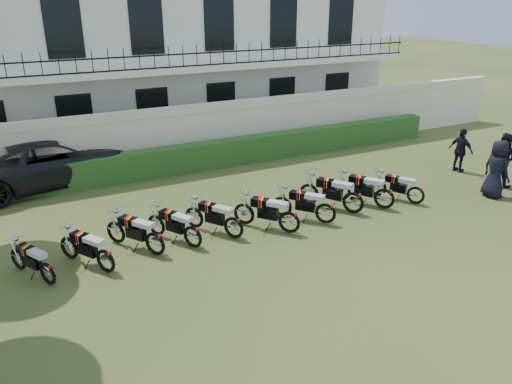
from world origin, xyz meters
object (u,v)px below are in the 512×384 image
(motorcycle_6, at_px, (326,209))
(motorcycle_7, at_px, (354,198))
(motorcycle_3, at_px, (193,232))
(motorcycle_8, at_px, (385,194))
(motorcycle_5, at_px, (289,217))
(officer_3, at_px, (496,169))
(officer_5, at_px, (461,150))
(motorcycle_1, at_px, (105,255))
(motorcycle_9, at_px, (416,191))
(suv, at_px, (50,161))
(motorcycle_4, at_px, (234,223))
(motorcycle_0, at_px, (47,268))
(officer_4, at_px, (502,159))
(motorcycle_2, at_px, (155,238))

(motorcycle_6, distance_m, motorcycle_7, 1.17)
(motorcycle_3, xyz_separation_m, motorcycle_8, (6.13, -0.24, 0.04))
(motorcycle_5, bearing_deg, officer_3, -44.14)
(motorcycle_5, height_order, officer_5, officer_5)
(motorcycle_1, relative_size, motorcycle_9, 1.03)
(motorcycle_8, relative_size, officer_5, 1.08)
(motorcycle_6, distance_m, motorcycle_9, 3.36)
(suv, bearing_deg, motorcycle_8, -139.47)
(motorcycle_7, distance_m, suv, 10.39)
(motorcycle_6, bearing_deg, motorcycle_4, 132.21)
(motorcycle_0, height_order, officer_3, officer_3)
(motorcycle_0, xyz_separation_m, motorcycle_8, (9.69, -0.02, 0.08))
(motorcycle_7, bearing_deg, motorcycle_6, 157.46)
(motorcycle_0, distance_m, officer_4, 14.67)
(motorcycle_2, xyz_separation_m, officer_4, (12.09, -0.39, 0.44))
(motorcycle_2, distance_m, motorcycle_8, 7.12)
(motorcycle_5, bearing_deg, officer_5, -27.92)
(motorcycle_3, distance_m, motorcycle_7, 5.07)
(motorcycle_7, xyz_separation_m, motorcycle_8, (1.06, -0.15, -0.01))
(motorcycle_5, relative_size, officer_3, 0.85)
(motorcycle_0, height_order, motorcycle_7, motorcycle_7)
(motorcycle_6, height_order, officer_3, officer_3)
(motorcycle_2, height_order, motorcycle_8, motorcycle_8)
(motorcycle_3, bearing_deg, motorcycle_2, 147.45)
(motorcycle_6, xyz_separation_m, officer_5, (7.03, 1.61, 0.33))
(motorcycle_6, bearing_deg, motorcycle_9, -41.82)
(motorcycle_4, xyz_separation_m, motorcycle_5, (1.50, -0.40, 0.02))
(motorcycle_7, height_order, motorcycle_8, motorcycle_7)
(motorcycle_0, distance_m, motorcycle_3, 3.57)
(motorcycle_3, distance_m, officer_4, 11.12)
(motorcycle_1, xyz_separation_m, suv, (-0.49, 7.00, 0.35))
(motorcycle_4, xyz_separation_m, motorcycle_9, (6.10, -0.39, -0.03))
(motorcycle_3, height_order, officer_4, officer_4)
(motorcycle_0, height_order, motorcycle_1, motorcycle_1)
(motorcycle_4, height_order, officer_5, officer_5)
(motorcycle_5, relative_size, officer_5, 0.99)
(motorcycle_2, xyz_separation_m, motorcycle_8, (7.12, -0.28, 0.03))
(motorcycle_3, relative_size, officer_3, 0.89)
(motorcycle_0, bearing_deg, motorcycle_9, -29.50)
(motorcycle_0, bearing_deg, motorcycle_3, -25.21)
(suv, distance_m, officer_3, 14.93)
(motorcycle_7, bearing_deg, motorcycle_9, -41.74)
(motorcycle_9, bearing_deg, motorcycle_0, 148.42)
(motorcycle_8, distance_m, officer_5, 5.06)
(motorcycle_2, relative_size, suv, 0.28)
(officer_4, bearing_deg, officer_3, 107.45)
(motorcycle_1, relative_size, motorcycle_8, 0.92)
(officer_3, bearing_deg, motorcycle_4, 84.52)
(motorcycle_7, xyz_separation_m, suv, (-7.83, 6.82, 0.29))
(motorcycle_0, relative_size, motorcycle_5, 0.96)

